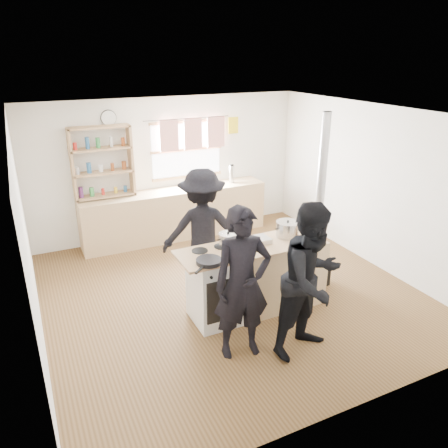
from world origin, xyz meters
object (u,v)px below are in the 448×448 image
Objects in this scene: skillet_greens at (209,261)px; flue_heater at (316,242)px; thermos at (232,174)px; person_far at (202,230)px; roast_tray at (256,240)px; person_near_right at (312,280)px; stockpot_counter at (287,229)px; stockpot_stove at (228,240)px; cooking_island at (257,277)px; bread_board at (310,235)px; person_near_left at (242,284)px.

flue_heater is at bearing 13.13° from skillet_greens.
person_far is (-1.39, -1.88, -0.19)m from thermos.
person_near_right is (0.10, -1.06, -0.07)m from roast_tray.
stockpot_counter is 1.21m from person_far.
thermos reaches higher than skillet_greens.
stockpot_stove is (-0.37, 0.07, 0.05)m from roast_tray.
stockpot_counter is 0.74m from flue_heater.
stockpot_counter is at bearing -3.54° from stockpot_stove.
cooking_island is 6.36× the size of stockpot_counter.
flue_heater reaches higher than person_far.
stockpot_stove is 0.84× the size of bread_board.
thermos is 2.90m from bread_board.
flue_heater is (1.10, 0.24, 0.20)m from cooking_island.
thermos reaches higher than stockpot_stove.
thermos is at bearing -111.09° from person_far.
stockpot_stove is 0.85m from stockpot_counter.
person_far is at bearing 91.12° from person_near_right.
person_near_right is (0.11, -0.99, 0.43)m from cooking_island.
flue_heater reaches higher than thermos.
thermos is 3.87m from person_near_right.
person_near_left reaches higher than cooking_island.
cooking_island is 0.89m from bread_board.
stockpot_counter is at bearing 12.56° from skillet_greens.
person_far reaches higher than cooking_island.
stockpot_counter is 1.06× the size of bread_board.
bread_board is 1.50m from person_far.
roast_tray is at bearing -110.01° from thermos.
stockpot_counter is at bearing 140.28° from bread_board.
flue_heater is 1.65m from person_far.
stockpot_stove is at bearing 98.77° from person_near_right.
skillet_greens is at bearing -167.44° from stockpot_counter.
person_near_right is 1.01× the size of person_far.
thermos is at bearing 79.28° from stockpot_counter.
bread_board is 0.17× the size of person_near_left.
person_near_left is (-1.09, -0.80, -0.15)m from stockpot_counter.
person_far is (0.37, 1.09, -0.08)m from skillet_greens.
flue_heater reaches higher than stockpot_counter.
person_near_left is at bearing -105.93° from stockpot_stove.
flue_heater reaches higher than person_near_left.
roast_tray is at bearing 60.78° from person_near_left.
person_near_right is (-0.89, -3.76, -0.17)m from thermos.
person_near_left is (-0.24, -0.85, -0.14)m from stockpot_stove.
bread_board reaches higher than roast_tray.
person_far is (-0.88, 0.81, -0.15)m from stockpot_counter.
stockpot_stove is 0.10× the size of flue_heater.
stockpot_stove is 1.51m from flue_heater.
stockpot_stove is at bearing 82.93° from person_near_left.
person_near_right reaches higher than stockpot_counter.
stockpot_stove reaches higher than cooking_island.
stockpot_counter is 1.36m from person_near_left.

